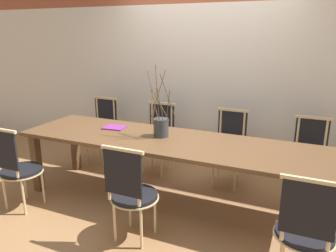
# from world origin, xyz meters

# --- Properties ---
(ground_plane) EXTENTS (16.00, 16.00, 0.00)m
(ground_plane) POSITION_xyz_m (0.00, 0.00, 0.00)
(ground_plane) COLOR #9E7047
(wall_rear) EXTENTS (12.00, 0.06, 3.20)m
(wall_rear) POSITION_xyz_m (0.00, 1.30, 1.60)
(wall_rear) COLOR silver
(wall_rear) RESTS_ON ground_plane
(dining_table) EXTENTS (3.36, 0.92, 0.76)m
(dining_table) POSITION_xyz_m (0.00, 0.00, 0.68)
(dining_table) COLOR brown
(dining_table) RESTS_ON ground_plane
(chair_near_leftend) EXTENTS (0.45, 0.45, 0.95)m
(chair_near_leftend) POSITION_xyz_m (-1.42, -0.76, 0.50)
(chair_near_leftend) COLOR black
(chair_near_leftend) RESTS_ON ground_plane
(chair_near_left) EXTENTS (0.45, 0.45, 0.95)m
(chair_near_left) POSITION_xyz_m (-0.02, -0.76, 0.50)
(chair_near_left) COLOR black
(chair_near_left) RESTS_ON ground_plane
(chair_near_center) EXTENTS (0.45, 0.45, 0.95)m
(chair_near_center) POSITION_xyz_m (1.43, -0.76, 0.50)
(chair_near_center) COLOR black
(chair_near_center) RESTS_ON ground_plane
(chair_far_leftend) EXTENTS (0.45, 0.45, 0.95)m
(chair_far_leftend) POSITION_xyz_m (-1.41, 0.76, 0.50)
(chair_far_leftend) COLOR black
(chair_far_leftend) RESTS_ON ground_plane
(chair_far_left) EXTENTS (0.45, 0.45, 0.95)m
(chair_far_left) POSITION_xyz_m (-0.49, 0.76, 0.50)
(chair_far_left) COLOR black
(chair_far_left) RESTS_ON ground_plane
(chair_far_center) EXTENTS (0.45, 0.45, 0.95)m
(chair_far_center) POSITION_xyz_m (0.49, 0.76, 0.50)
(chair_far_center) COLOR black
(chair_far_center) RESTS_ON ground_plane
(chair_far_right) EXTENTS (0.45, 0.45, 0.95)m
(chair_far_right) POSITION_xyz_m (1.41, 0.76, 0.50)
(chair_far_right) COLOR black
(chair_far_right) RESTS_ON ground_plane
(vase_centerpiece) EXTENTS (0.29, 0.28, 0.79)m
(vase_centerpiece) POSITION_xyz_m (-0.11, 0.07, 0.88)
(vase_centerpiece) COLOR #33383D
(vase_centerpiece) RESTS_ON dining_table
(book_stack) EXTENTS (0.27, 0.23, 0.02)m
(book_stack) POSITION_xyz_m (-0.76, 0.13, 0.77)
(book_stack) COLOR #842D8C
(book_stack) RESTS_ON dining_table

